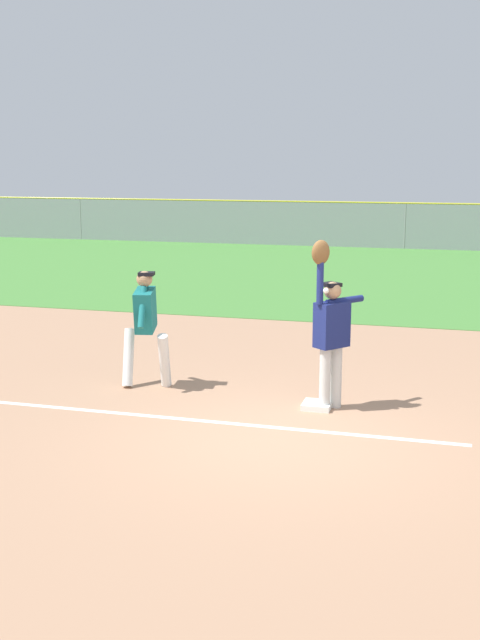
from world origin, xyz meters
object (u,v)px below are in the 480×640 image
(parked_car_green, at_px, (311,222))
(parked_car_red, at_px, (454,225))
(first_base, at_px, (317,405))
(fielder, at_px, (331,327))
(runner, at_px, (145,321))
(baseball, at_px, (326,291))

(parked_car_green, bearing_deg, parked_car_red, -1.86)
(first_base, relative_size, parked_car_red, 0.09)
(fielder, distance_m, runner, 2.77)
(runner, bearing_deg, baseball, -22.73)
(first_base, height_order, fielder, fielder)
(fielder, distance_m, baseball, 0.56)
(runner, distance_m, baseball, 2.83)
(baseball, bearing_deg, runner, 169.00)
(fielder, xyz_separation_m, baseball, (-0.04, -0.21, 0.52))
(baseball, height_order, parked_car_green, baseball)
(runner, bearing_deg, parked_car_green, 82.64)
(first_base, xyz_separation_m, runner, (-2.59, 0.35, 0.96))
(first_base, xyz_separation_m, baseball, (0.12, -0.18, 1.60))
(parked_car_green, xyz_separation_m, parked_car_red, (5.81, -0.12, 0.00))
(runner, xyz_separation_m, parked_car_red, (4.07, 22.68, -0.32))
(parked_car_green, bearing_deg, runner, -86.28)
(first_base, height_order, runner, runner)
(first_base, height_order, baseball, baseball)
(baseball, bearing_deg, parked_car_red, 86.63)
(first_base, relative_size, parked_car_green, 0.09)
(first_base, relative_size, runner, 0.22)
(fielder, xyz_separation_m, runner, (-2.75, 0.32, -0.12))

